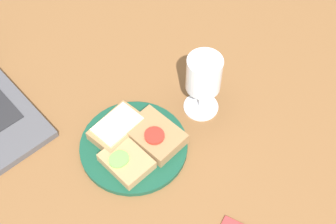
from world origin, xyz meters
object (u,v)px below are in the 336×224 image
at_px(sandwich_with_cucumber, 126,161).
at_px(sandwich_with_tomato, 155,136).
at_px(plate, 134,146).
at_px(sandwich_with_cheese, 118,128).
at_px(wine_glass, 203,77).

xyz_separation_m(sandwich_with_cucumber, sandwich_with_tomato, (0.08, 0.00, 0.00)).
xyz_separation_m(plate, sandwich_with_cheese, (-0.00, 0.04, 0.02)).
relative_size(plate, wine_glass, 1.46).
distance_m(plate, sandwich_with_cucumber, 0.05).
relative_size(sandwich_with_cucumber, wine_glass, 0.65).
xyz_separation_m(plate, wine_glass, (0.17, -0.02, 0.09)).
distance_m(sandwich_with_cucumber, sandwich_with_tomato, 0.08).
height_order(sandwich_with_cucumber, sandwich_with_tomato, sandwich_with_tomato).
xyz_separation_m(plate, sandwich_with_cucumber, (-0.04, -0.02, 0.02)).
bearing_deg(plate, sandwich_with_tomato, -26.66).
distance_m(plate, wine_glass, 0.19).
bearing_deg(sandwich_with_tomato, wine_glass, 1.83).
xyz_separation_m(sandwich_with_cheese, sandwich_with_cucumber, (-0.03, -0.07, -0.00)).
distance_m(sandwich_with_cheese, wine_glass, 0.19).
xyz_separation_m(sandwich_with_cucumber, wine_glass, (0.20, 0.01, 0.08)).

